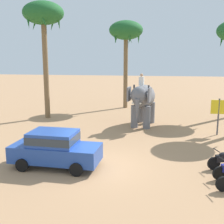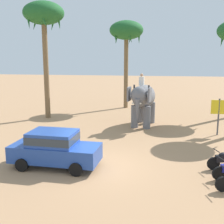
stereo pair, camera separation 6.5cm
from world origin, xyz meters
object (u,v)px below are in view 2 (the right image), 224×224
car_sedan_foreground (55,147)px  signboard_yellow (219,110)px  elephant_with_mahout (143,99)px  palm_tree_far_back (44,17)px  palm_tree_left_of_road (126,33)px

car_sedan_foreground → signboard_yellow: (8.63, 6.82, 0.76)m
car_sedan_foreground → elephant_with_mahout: 9.40m
elephant_with_mahout → signboard_yellow: bearing=-19.6°
palm_tree_far_back → signboard_yellow: palm_tree_far_back is taller
palm_tree_left_of_road → palm_tree_far_back: palm_tree_far_back is taller
palm_tree_left_of_road → palm_tree_far_back: size_ratio=0.90×
palm_tree_far_back → signboard_yellow: bearing=-14.8°
car_sedan_foreground → elephant_with_mahout: (3.67, 8.58, 1.06)m
car_sedan_foreground → palm_tree_left_of_road: 17.15m
elephant_with_mahout → signboard_yellow: size_ratio=1.66×
palm_tree_left_of_road → palm_tree_far_back: bearing=-136.2°
elephant_with_mahout → palm_tree_far_back: (-7.92, 1.64, 6.04)m
palm_tree_far_back → signboard_yellow: (12.88, -3.41, -6.34)m
elephant_with_mahout → palm_tree_left_of_road: 9.18m
car_sedan_foreground → signboard_yellow: 11.02m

